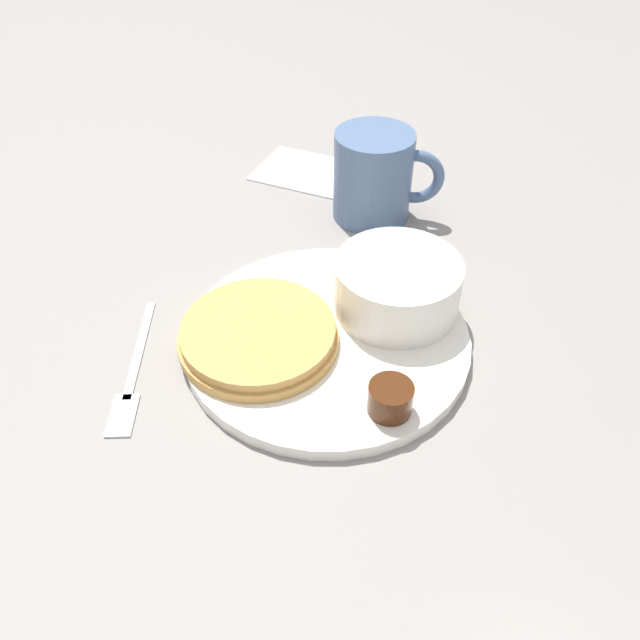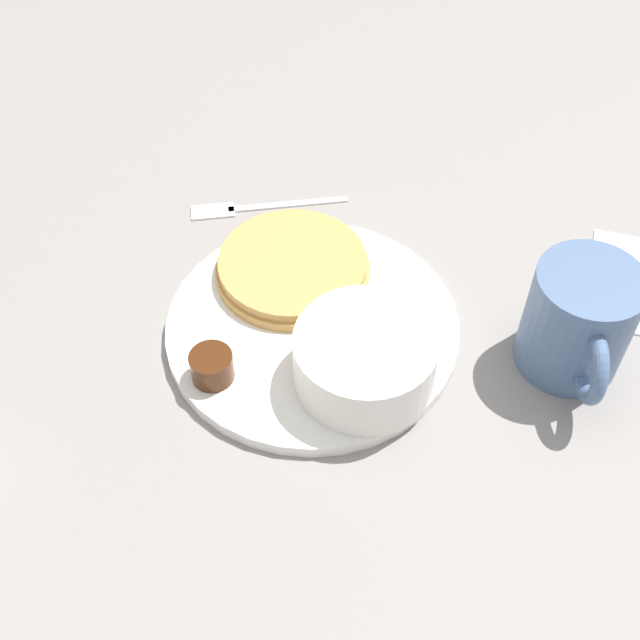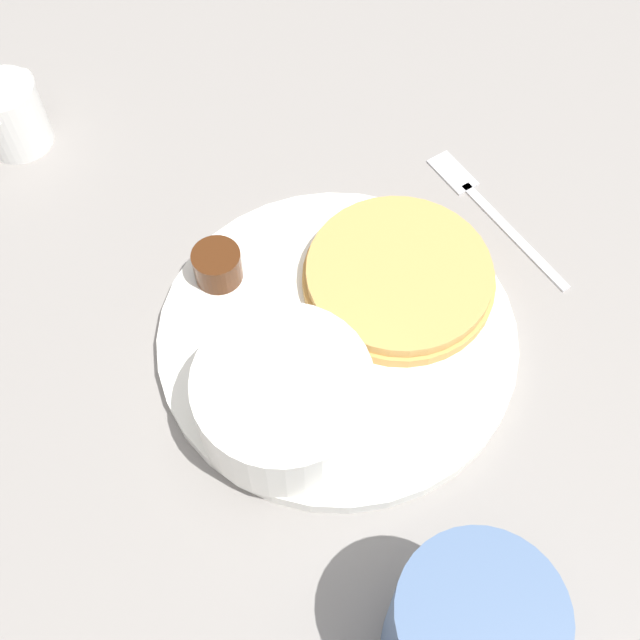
% 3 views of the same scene
% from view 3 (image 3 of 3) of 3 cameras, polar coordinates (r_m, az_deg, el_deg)
% --- Properties ---
extents(ground_plane, '(4.00, 4.00, 0.00)m').
position_cam_3_polar(ground_plane, '(0.56, 1.23, -1.48)').
color(ground_plane, gray).
extents(plate, '(0.25, 0.25, 0.01)m').
position_cam_3_polar(plate, '(0.55, 1.24, -1.17)').
color(plate, white).
rests_on(plate, ground_plane).
extents(pancake_stack, '(0.14, 0.14, 0.02)m').
position_cam_3_polar(pancake_stack, '(0.56, 5.62, 3.12)').
color(pancake_stack, tan).
rests_on(pancake_stack, plate).
extents(bowl, '(0.11, 0.11, 0.05)m').
position_cam_3_polar(bowl, '(0.50, -2.61, -5.47)').
color(bowl, white).
rests_on(bowl, plate).
extents(syrup_cup, '(0.03, 0.03, 0.02)m').
position_cam_3_polar(syrup_cup, '(0.57, -7.31, 3.88)').
color(syrup_cup, '#47230F').
rests_on(syrup_cup, plate).
extents(butter_ramekin, '(0.04, 0.04, 0.04)m').
position_cam_3_polar(butter_ramekin, '(0.50, -5.19, -7.07)').
color(butter_ramekin, white).
rests_on(butter_ramekin, plate).
extents(coffee_mug, '(0.12, 0.08, 0.10)m').
position_cam_3_polar(coffee_mug, '(0.45, 10.15, -21.17)').
color(coffee_mug, slate).
rests_on(coffee_mug, ground_plane).
extents(creamer_pitcher_near, '(0.06, 0.06, 0.06)m').
position_cam_3_polar(creamer_pitcher_near, '(0.69, -21.14, 13.48)').
color(creamer_pitcher_near, white).
rests_on(creamer_pitcher_near, ground_plane).
extents(fork, '(0.03, 0.15, 0.00)m').
position_cam_3_polar(fork, '(0.64, 11.47, 8.22)').
color(fork, silver).
rests_on(fork, ground_plane).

